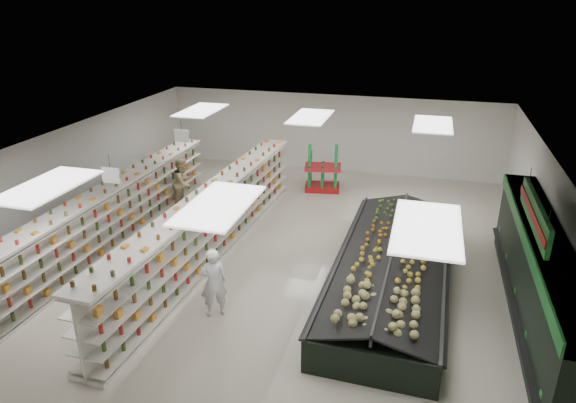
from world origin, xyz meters
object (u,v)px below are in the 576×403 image
(shopper_main, at_px, (213,282))
(shopper_background, at_px, (183,183))
(gondola_left, at_px, (114,217))
(soda_endcap, at_px, (323,169))
(gondola_center, at_px, (211,226))
(produce_island, at_px, (392,267))

(shopper_main, bearing_deg, shopper_background, -89.89)
(gondola_left, distance_m, soda_endcap, 7.91)
(soda_endcap, bearing_deg, shopper_background, -146.31)
(gondola_center, height_order, soda_endcap, gondola_center)
(gondola_center, distance_m, soda_endcap, 6.31)
(gondola_left, height_order, produce_island, gondola_left)
(gondola_center, distance_m, shopper_background, 3.89)
(produce_island, height_order, soda_endcap, soda_endcap)
(produce_island, relative_size, shopper_background, 4.37)
(gondola_left, xyz_separation_m, shopper_background, (0.72, 3.13, 0.05))
(shopper_background, bearing_deg, produce_island, -116.90)
(gondola_left, relative_size, gondola_center, 0.94)
(gondola_left, relative_size, shopper_main, 6.13)
(gondola_left, distance_m, shopper_main, 5.12)
(gondola_left, bearing_deg, shopper_background, 77.83)
(gondola_center, height_order, produce_island, gondola_center)
(gondola_center, height_order, shopper_background, gondola_center)
(gondola_left, distance_m, gondola_center, 3.12)
(gondola_center, xyz_separation_m, produce_island, (5.12, -0.36, -0.37))
(soda_endcap, height_order, shopper_background, shopper_background)
(gondola_left, relative_size, soda_endcap, 6.11)
(produce_island, relative_size, shopper_main, 4.53)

